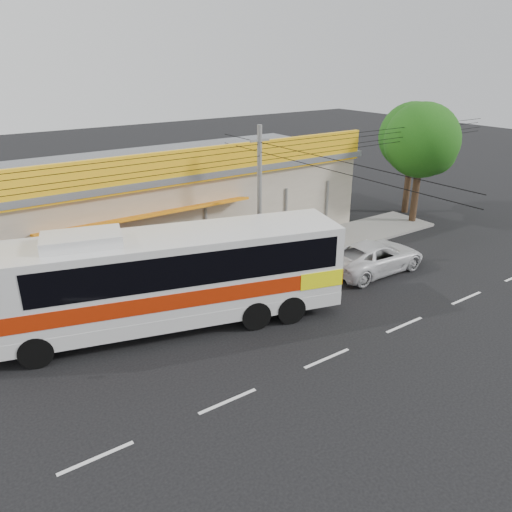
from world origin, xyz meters
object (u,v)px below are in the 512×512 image
Objects in this scene: utility_pole at (260,152)px; white_car at (375,257)px; coach_bus at (171,273)px; tree_near at (424,143)px; tree_far at (415,139)px; motorbike_red at (96,305)px.

white_car is at bearing -40.10° from utility_pole.
white_car is (10.22, -0.71, -1.45)m from coach_bus.
tree_near reaches higher than white_car.
motorbike_red is at bearing -173.10° from tree_far.
tree_far is at bearing 29.71° from coach_bus.
utility_pole is at bearing 41.27° from coach_bus.
coach_bus is 7.47m from utility_pole.
coach_bus reaches higher than motorbike_red.
motorbike_red is (-2.27, 2.17, -1.58)m from coach_bus.
white_car is at bearing 11.80° from coach_bus.
white_car reaches higher than motorbike_red.
tree_far reaches higher than coach_bus.
tree_near is at bearing -128.89° from tree_far.
white_car is at bearing -154.04° from tree_near.
white_car is 9.46m from tree_near.
utility_pole is 4.82× the size of tree_far.
white_car is 0.74× the size of tree_far.
coach_bus reaches higher than white_car.
motorbike_red is at bearing 152.14° from coach_bus.
tree_far is at bearing -58.13° from white_car.
utility_pole is (5.99, 2.85, 3.43)m from coach_bus.
utility_pole is (-4.23, 3.56, 4.89)m from white_car.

